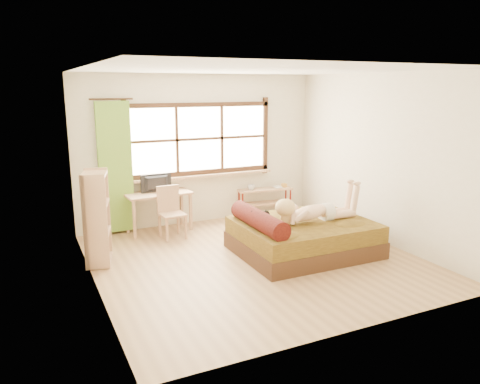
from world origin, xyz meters
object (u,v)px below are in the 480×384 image
desk (159,198)px  bookshelf (97,218)px  kitten (259,218)px  pipe_shelf (265,196)px  chair (170,209)px  woman (315,202)px  bed (301,236)px

desk → bookshelf: size_ratio=0.86×
kitten → pipe_shelf: kitten is taller
bookshelf → chair: bearing=42.9°
desk → chair: chair is taller
kitten → chair: chair is taller
woman → kitten: 0.90m
kitten → pipe_shelf: bearing=59.4°
kitten → bookshelf: bookshelf is taller
bed → kitten: (-0.67, 0.10, 0.34)m
bed → kitten: bearing=171.8°
bed → desk: bearing=129.9°
woman → bed: bearing=166.1°
kitten → woman: bearing=-9.5°
chair → bookshelf: bookshelf is taller
pipe_shelf → kitten: bearing=-114.2°
desk → kitten: bearing=-67.2°
chair → bed: bearing=-50.6°
desk → pipe_shelf: bearing=-1.3°
kitten → chair: 1.75m
desk → woman: bearing=-52.3°
bed → bookshelf: (-2.84, 0.88, 0.41)m
woman → kitten: bearing=170.5°
bookshelf → woman: bearing=-3.5°
kitten → chair: size_ratio=0.34×
desk → pipe_shelf: desk is taller
chair → bookshelf: (-1.29, -0.72, 0.19)m
woman → bookshelf: bearing=163.2°
bed → pipe_shelf: bearing=76.3°
bed → kitten: bed is taller
kitten → bookshelf: 2.31m
woman → pipe_shelf: woman is taller
kitten → bed: bearing=-8.2°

